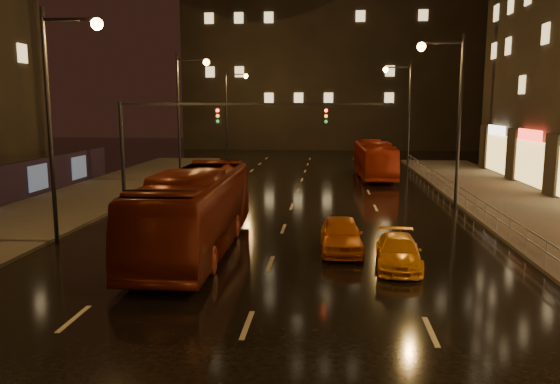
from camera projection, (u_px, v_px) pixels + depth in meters
The scene contains 9 objects.
ground at pixel (289, 213), 30.86m from camera, with size 140.00×140.00×0.00m, color black.
sidewalk_left at pixel (12, 226), 27.14m from camera, with size 7.00×70.00×0.15m, color #38332D.
building_distant at pixel (344, 22), 78.83m from camera, with size 44.00×16.00×36.00m, color black.
traffic_signal at pixel (200, 129), 30.57m from camera, with size 15.31×0.32×6.20m.
railing_right at pixel (485, 207), 27.85m from camera, with size 0.05×56.00×1.00m.
bus_red at pixel (195, 210), 22.67m from camera, with size 2.87×12.27×3.42m, color maroon.
bus_curb at pixel (374, 159), 46.01m from camera, with size 2.55×10.91×3.04m, color #9E240F.
taxi_near at pixel (341, 235), 22.64m from camera, with size 1.69×4.20×1.43m, color orange.
taxi_far at pixel (398, 252), 20.51m from camera, with size 1.62×3.98×1.16m, color orange.
Camera 1 is at (2.20, -10.22, 6.02)m, focal length 35.00 mm.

